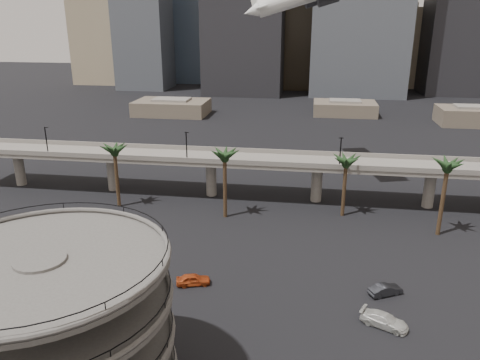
# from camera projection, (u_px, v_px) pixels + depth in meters

# --- Properties ---
(parking_ramp) EXTENTS (22.20, 22.20, 17.35)m
(parking_ramp) POSITION_uv_depth(u_px,v_px,m) (50.00, 323.00, 41.72)
(parking_ramp) COLOR #514F4C
(parking_ramp) RESTS_ON ground
(overpass) EXTENTS (130.00, 9.30, 14.70)m
(overpass) POSITION_uv_depth(u_px,v_px,m) (263.00, 164.00, 95.80)
(overpass) COLOR slate
(overpass) RESTS_ON ground
(palm_trees) EXTENTS (76.40, 18.40, 14.00)m
(palm_trees) POSITION_uv_depth(u_px,v_px,m) (322.00, 159.00, 85.54)
(palm_trees) COLOR #48301E
(palm_trees) RESTS_ON ground
(low_buildings) EXTENTS (135.00, 27.50, 6.80)m
(low_buildings) POSITION_uv_depth(u_px,v_px,m) (305.00, 110.00, 177.85)
(low_buildings) COLOR brown
(low_buildings) RESTS_ON ground
(skyline) EXTENTS (269.00, 86.00, 121.04)m
(skyline) POSITION_uv_depth(u_px,v_px,m) (329.00, 1.00, 233.07)
(skyline) COLOR gray
(skyline) RESTS_ON ground
(car_a) EXTENTS (5.13, 3.21, 1.63)m
(car_a) POSITION_uv_depth(u_px,v_px,m) (193.00, 279.00, 65.77)
(car_a) COLOR #B8451A
(car_a) RESTS_ON ground
(car_b) EXTENTS (4.94, 3.63, 1.55)m
(car_b) POSITION_uv_depth(u_px,v_px,m) (385.00, 290.00, 63.35)
(car_b) COLOR black
(car_b) RESTS_ON ground
(car_c) EXTENTS (6.21, 4.51, 1.67)m
(car_c) POSITION_uv_depth(u_px,v_px,m) (384.00, 320.00, 56.84)
(car_c) COLOR beige
(car_c) RESTS_ON ground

